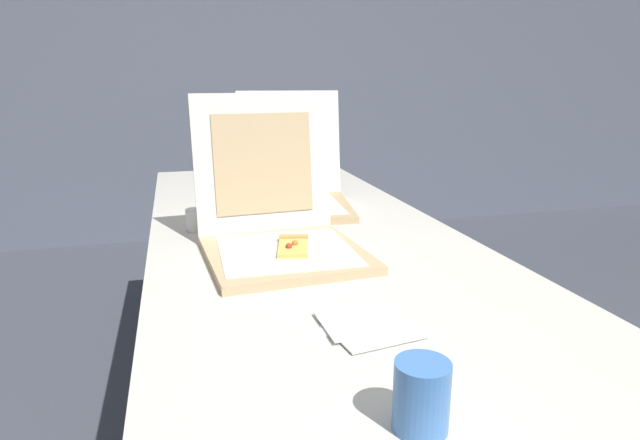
% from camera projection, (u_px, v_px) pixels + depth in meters
% --- Properties ---
extents(wall_back, '(10.00, 0.10, 2.60)m').
position_uv_depth(wall_back, '(220.00, 58.00, 3.80)').
color(wall_back, slate).
rests_on(wall_back, ground).
extents(table, '(0.87, 2.21, 0.73)m').
position_uv_depth(table, '(300.00, 241.00, 1.64)').
color(table, silver).
rests_on(table, ground).
extents(pizza_box_front, '(0.41, 0.45, 0.40)m').
position_uv_depth(pizza_box_front, '(280.00, 232.00, 1.36)').
color(pizza_box_front, tan).
rests_on(pizza_box_front, table).
extents(pizza_box_middle, '(0.44, 0.52, 0.39)m').
position_uv_depth(pizza_box_middle, '(292.00, 192.00, 1.84)').
color(pizza_box_middle, tan).
rests_on(pizza_box_middle, table).
extents(cup_white_far, '(0.06, 0.06, 0.07)m').
position_uv_depth(cup_white_far, '(210.00, 196.00, 1.88)').
color(cup_white_far, white).
rests_on(cup_white_far, table).
extents(cup_white_mid, '(0.06, 0.06, 0.07)m').
position_uv_depth(cup_white_mid, '(195.00, 220.00, 1.57)').
color(cup_white_mid, white).
rests_on(cup_white_mid, table).
extents(cup_printed_front, '(0.07, 0.07, 0.09)m').
position_uv_depth(cup_printed_front, '(421.00, 396.00, 0.68)').
color(cup_printed_front, '#477FCC').
rests_on(cup_printed_front, table).
extents(napkin_pile, '(0.18, 0.19, 0.01)m').
position_uv_depth(napkin_pile, '(362.00, 325.00, 0.97)').
color(napkin_pile, white).
rests_on(napkin_pile, table).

